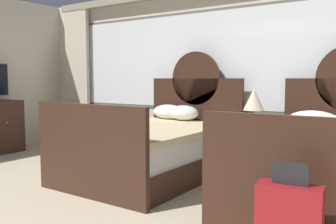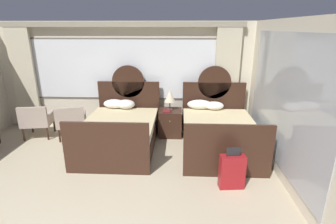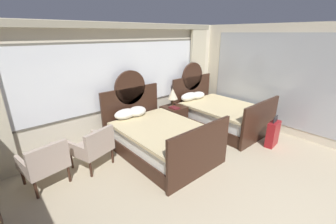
{
  "view_description": "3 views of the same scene",
  "coord_description": "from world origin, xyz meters",
  "px_view_note": "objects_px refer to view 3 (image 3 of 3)",
  "views": [
    {
      "loc": [
        2.95,
        -0.82,
        1.26
      ],
      "look_at": [
        0.66,
        2.53,
        0.89
      ],
      "focal_mm": 39.36,
      "sensor_mm": 36.0,
      "label": 1
    },
    {
      "loc": [
        1.43,
        -2.26,
        2.55
      ],
      "look_at": [
        1.19,
        2.78,
        0.89
      ],
      "focal_mm": 27.66,
      "sensor_mm": 36.0,
      "label": 2
    },
    {
      "loc": [
        -2.5,
        -0.32,
        2.48
      ],
      "look_at": [
        0.54,
        3.16,
        0.8
      ],
      "focal_mm": 23.37,
      "sensor_mm": 36.0,
      "label": 3
    }
  ],
  "objects_px": {
    "armchair_by_window_left": "(93,146)",
    "suitcase_on_floor": "(273,134)",
    "bed_near_window": "(159,137)",
    "book_on_nightstand": "(174,108)",
    "bed_near_mirror": "(219,114)",
    "armchair_by_window_centre": "(45,162)",
    "table_lamp_on_nightstand": "(173,94)",
    "nightstand_between_beds": "(174,118)"
  },
  "relations": [
    {
      "from": "armchair_by_window_left",
      "to": "armchair_by_window_centre",
      "type": "distance_m",
      "value": 0.84
    },
    {
      "from": "table_lamp_on_nightstand",
      "to": "suitcase_on_floor",
      "type": "height_order",
      "value": "table_lamp_on_nightstand"
    },
    {
      "from": "bed_near_mirror",
      "to": "armchair_by_window_centre",
      "type": "relative_size",
      "value": 2.76
    },
    {
      "from": "armchair_by_window_centre",
      "to": "table_lamp_on_nightstand",
      "type": "bearing_deg",
      "value": 5.88
    },
    {
      "from": "bed_near_window",
      "to": "book_on_nightstand",
      "type": "relative_size",
      "value": 8.73
    },
    {
      "from": "book_on_nightstand",
      "to": "nightstand_between_beds",
      "type": "bearing_deg",
      "value": 53.52
    },
    {
      "from": "armchair_by_window_centre",
      "to": "book_on_nightstand",
      "type": "bearing_deg",
      "value": 3.38
    },
    {
      "from": "nightstand_between_beds",
      "to": "suitcase_on_floor",
      "type": "xyz_separation_m",
      "value": [
        1.1,
        -2.17,
        -0.03
      ]
    },
    {
      "from": "table_lamp_on_nightstand",
      "to": "armchair_by_window_centre",
      "type": "xyz_separation_m",
      "value": [
        -3.17,
        -0.33,
        -0.53
      ]
    },
    {
      "from": "bed_near_window",
      "to": "armchair_by_window_centre",
      "type": "relative_size",
      "value": 2.76
    },
    {
      "from": "nightstand_between_beds",
      "to": "book_on_nightstand",
      "type": "height_order",
      "value": "book_on_nightstand"
    },
    {
      "from": "bed_near_window",
      "to": "book_on_nightstand",
      "type": "distance_m",
      "value": 1.19
    },
    {
      "from": "bed_near_window",
      "to": "bed_near_mirror",
      "type": "relative_size",
      "value": 1.0
    },
    {
      "from": "armchair_by_window_left",
      "to": "suitcase_on_floor",
      "type": "relative_size",
      "value": 1.13
    },
    {
      "from": "bed_near_window",
      "to": "armchair_by_window_left",
      "type": "distance_m",
      "value": 1.34
    },
    {
      "from": "bed_near_window",
      "to": "bed_near_mirror",
      "type": "distance_m",
      "value": 2.14
    },
    {
      "from": "bed_near_mirror",
      "to": "table_lamp_on_nightstand",
      "type": "xyz_separation_m",
      "value": [
        -1.08,
        0.73,
        0.61
      ]
    },
    {
      "from": "table_lamp_on_nightstand",
      "to": "book_on_nightstand",
      "type": "xyz_separation_m",
      "value": [
        -0.07,
        -0.14,
        -0.32
      ]
    },
    {
      "from": "suitcase_on_floor",
      "to": "bed_near_mirror",
      "type": "bearing_deg",
      "value": 91.29
    },
    {
      "from": "armchair_by_window_left",
      "to": "armchair_by_window_centre",
      "type": "bearing_deg",
      "value": -179.84
    },
    {
      "from": "nightstand_between_beds",
      "to": "armchair_by_window_left",
      "type": "distance_m",
      "value": 2.37
    },
    {
      "from": "nightstand_between_beds",
      "to": "armchair_by_window_left",
      "type": "height_order",
      "value": "armchair_by_window_left"
    },
    {
      "from": "bed_near_mirror",
      "to": "nightstand_between_beds",
      "type": "height_order",
      "value": "bed_near_mirror"
    },
    {
      "from": "bed_near_window",
      "to": "nightstand_between_beds",
      "type": "relative_size",
      "value": 3.52
    },
    {
      "from": "table_lamp_on_nightstand",
      "to": "book_on_nightstand",
      "type": "height_order",
      "value": "table_lamp_on_nightstand"
    },
    {
      "from": "armchair_by_window_centre",
      "to": "suitcase_on_floor",
      "type": "distance_m",
      "value": 4.68
    },
    {
      "from": "bed_near_mirror",
      "to": "book_on_nightstand",
      "type": "relative_size",
      "value": 8.73
    },
    {
      "from": "book_on_nightstand",
      "to": "table_lamp_on_nightstand",
      "type": "bearing_deg",
      "value": 64.91
    },
    {
      "from": "bed_near_window",
      "to": "armchair_by_window_centre",
      "type": "distance_m",
      "value": 2.15
    },
    {
      "from": "bed_near_window",
      "to": "bed_near_mirror",
      "type": "height_order",
      "value": "same"
    },
    {
      "from": "armchair_by_window_left",
      "to": "bed_near_mirror",
      "type": "bearing_deg",
      "value": -6.72
    },
    {
      "from": "armchair_by_window_left",
      "to": "armchair_by_window_centre",
      "type": "relative_size",
      "value": 1.0
    },
    {
      "from": "nightstand_between_beds",
      "to": "book_on_nightstand",
      "type": "xyz_separation_m",
      "value": [
        -0.08,
        -0.11,
        0.34
      ]
    },
    {
      "from": "bed_near_window",
      "to": "armchair_by_window_centre",
      "type": "xyz_separation_m",
      "value": [
        -2.11,
        0.4,
        0.08
      ]
    },
    {
      "from": "armchair_by_window_left",
      "to": "armchair_by_window_centre",
      "type": "height_order",
      "value": "same"
    },
    {
      "from": "bed_near_mirror",
      "to": "armchair_by_window_left",
      "type": "bearing_deg",
      "value": 173.28
    },
    {
      "from": "book_on_nightstand",
      "to": "armchair_by_window_left",
      "type": "bearing_deg",
      "value": -175.43
    },
    {
      "from": "table_lamp_on_nightstand",
      "to": "suitcase_on_floor",
      "type": "bearing_deg",
      "value": -63.24
    },
    {
      "from": "book_on_nightstand",
      "to": "armchair_by_window_centre",
      "type": "relative_size",
      "value": 0.32
    },
    {
      "from": "bed_near_mirror",
      "to": "armchair_by_window_left",
      "type": "distance_m",
      "value": 3.44
    },
    {
      "from": "nightstand_between_beds",
      "to": "book_on_nightstand",
      "type": "relative_size",
      "value": 2.48
    },
    {
      "from": "nightstand_between_beds",
      "to": "book_on_nightstand",
      "type": "distance_m",
      "value": 0.36
    }
  ]
}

